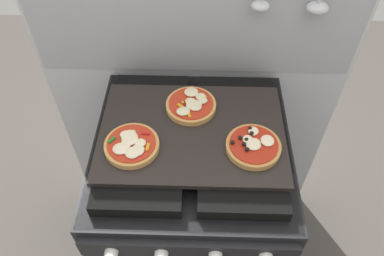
# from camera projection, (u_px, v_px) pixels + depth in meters

# --- Properties ---
(ground_plane) EXTENTS (4.00, 4.00, 0.00)m
(ground_plane) POSITION_uv_depth(u_px,v_px,m) (192.00, 254.00, 1.78)
(ground_plane) COLOR #4C4742
(kitchen_backsplash) EXTENTS (1.10, 0.09, 1.55)m
(kitchen_backsplash) POSITION_uv_depth(u_px,v_px,m) (195.00, 85.00, 1.41)
(kitchen_backsplash) COLOR silver
(kitchen_backsplash) RESTS_ON ground_plane
(stove) EXTENTS (0.60, 0.64, 0.90)m
(stove) POSITION_uv_depth(u_px,v_px,m) (192.00, 209.00, 1.44)
(stove) COLOR black
(stove) RESTS_ON ground_plane
(baking_tray) EXTENTS (0.54, 0.38, 0.02)m
(baking_tray) POSITION_uv_depth(u_px,v_px,m) (192.00, 132.00, 1.10)
(baking_tray) COLOR black
(baking_tray) RESTS_ON stove
(pizza_left) EXTENTS (0.15, 0.15, 0.03)m
(pizza_left) POSITION_uv_depth(u_px,v_px,m) (131.00, 145.00, 1.04)
(pizza_left) COLOR tan
(pizza_left) RESTS_ON baking_tray
(pizza_right) EXTENTS (0.15, 0.15, 0.03)m
(pizza_right) POSITION_uv_depth(u_px,v_px,m) (253.00, 145.00, 1.04)
(pizza_right) COLOR #C18947
(pizza_right) RESTS_ON baking_tray
(pizza_center) EXTENTS (0.15, 0.15, 0.03)m
(pizza_center) POSITION_uv_depth(u_px,v_px,m) (191.00, 105.00, 1.14)
(pizza_center) COLOR tan
(pizza_center) RESTS_ON baking_tray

